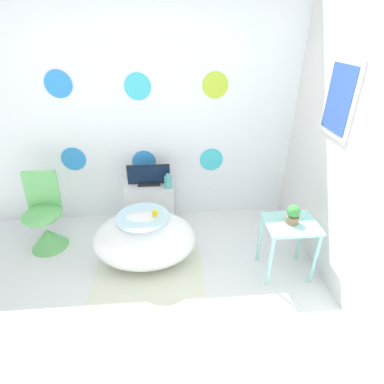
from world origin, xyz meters
TOP-DOWN VIEW (x-y plane):
  - ground_plane at (0.00, 0.00)m, footprint 12.00×12.00m
  - wall_back_dotted at (-0.00, 1.86)m, footprint 4.31×0.05m
  - wall_right at (1.67, 0.92)m, footprint 0.06×2.84m
  - rug at (0.04, 0.79)m, footprint 1.03×0.93m
  - bathtub at (0.01, 0.94)m, footprint 0.96×0.58m
  - rubber_duck at (0.13, 0.92)m, footprint 0.06×0.06m
  - chair at (-1.03, 1.31)m, footprint 0.39×0.39m
  - tv_cabinet at (0.04, 1.65)m, footprint 0.54×0.32m
  - tv at (0.04, 1.65)m, footprint 0.47×0.12m
  - vase at (0.25, 1.55)m, footprint 0.08×0.08m
  - side_table at (1.31, 0.74)m, footprint 0.45×0.38m
  - potted_plant_left at (1.31, 0.74)m, footprint 0.11×0.11m

SIDE VIEW (x-z plane):
  - ground_plane at x=0.00m, z-range 0.00..0.00m
  - rug at x=0.04m, z-range 0.00..0.01m
  - tv_cabinet at x=0.04m, z-range 0.00..0.52m
  - chair at x=-1.03m, z-range -0.14..0.66m
  - bathtub at x=0.01m, z-range 0.00..0.58m
  - side_table at x=1.31m, z-range 0.17..0.73m
  - vase at x=0.25m, z-range 0.51..0.67m
  - rubber_duck at x=0.13m, z-range 0.58..0.65m
  - tv at x=0.04m, z-range 0.50..0.73m
  - potted_plant_left at x=1.31m, z-range 0.56..0.74m
  - wall_back_dotted at x=0.00m, z-range 0.00..2.60m
  - wall_right at x=1.67m, z-range 0.00..2.60m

